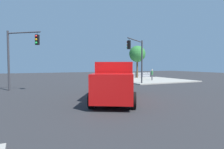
# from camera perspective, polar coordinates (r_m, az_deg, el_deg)

# --- Properties ---
(ground_plane) EXTENTS (100.00, 100.00, 0.00)m
(ground_plane) POSITION_cam_1_polar(r_m,az_deg,el_deg) (15.35, 0.44, -6.73)
(ground_plane) COLOR #2B2B2D
(sidewalk_corner_near) EXTENTS (10.80, 10.80, 0.14)m
(sidewalk_corner_near) POSITION_cam_1_polar(r_m,az_deg,el_deg) (32.17, 11.09, -1.58)
(sidewalk_corner_near) COLOR #9E998E
(sidewalk_corner_near) RESTS_ON ground
(delivery_truck) EXTENTS (6.18, 8.30, 2.74)m
(delivery_truck) POSITION_cam_1_polar(r_m,az_deg,el_deg) (14.67, 1.08, -1.49)
(delivery_truck) COLOR red
(delivery_truck) RESTS_ON ground
(traffic_light_primary) EXTENTS (4.00, 3.28, 5.56)m
(traffic_light_primary) POSITION_cam_1_polar(r_m,az_deg,el_deg) (24.26, 7.49, 5.94)
(traffic_light_primary) COLOR #38383D
(traffic_light_primary) RESTS_ON sidewalk_corner_near
(traffic_light_secondary) EXTENTS (2.96, 2.40, 5.87)m
(traffic_light_secondary) POSITION_cam_1_polar(r_m,az_deg,el_deg) (21.02, -25.73, 6.07)
(traffic_light_secondary) COLOR #38383D
(traffic_light_secondary) RESTS_ON ground
(pedestrian_near_corner) EXTENTS (0.33, 0.50, 1.67)m
(pedestrian_near_corner) POSITION_cam_1_polar(r_m,az_deg,el_deg) (31.06, 11.61, 0.14)
(pedestrian_near_corner) COLOR #4C4C51
(pedestrian_near_corner) RESTS_ON sidewalk_corner_near
(picket_fence_run) EXTENTS (7.12, 0.05, 0.95)m
(picket_fence_run) POSITION_cam_1_polar(r_m,az_deg,el_deg) (36.43, 6.37, -0.15)
(picket_fence_run) COLOR silver
(picket_fence_run) RESTS_ON sidewalk_corner_near
(shade_tree_near) EXTENTS (2.99, 2.99, 5.89)m
(shade_tree_near) POSITION_cam_1_polar(r_m,az_deg,el_deg) (36.43, 7.40, 5.95)
(shade_tree_near) COLOR brown
(shade_tree_near) RESTS_ON sidewalk_corner_near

